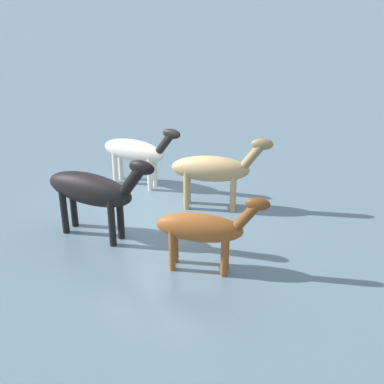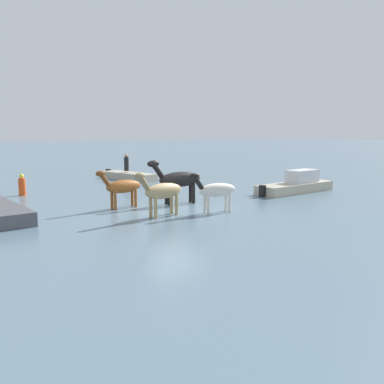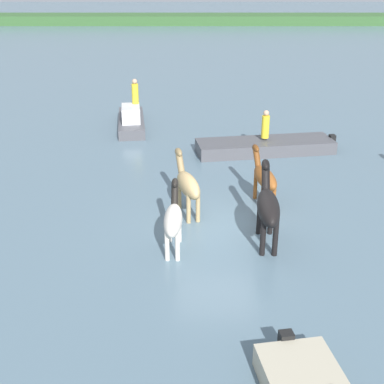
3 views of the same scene
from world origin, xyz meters
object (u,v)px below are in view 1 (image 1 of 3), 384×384
(horse_chestnut_trailing, at_px, (93,190))
(horse_mid_herd, at_px, (137,151))
(horse_dark_mare, at_px, (214,169))
(horse_rear_stallion, at_px, (203,228))

(horse_chestnut_trailing, relative_size, horse_mid_herd, 1.21)
(horse_chestnut_trailing, distance_m, horse_dark_mare, 2.94)
(horse_mid_herd, distance_m, horse_rear_stallion, 4.18)
(horse_rear_stallion, height_order, horse_dark_mare, horse_dark_mare)
(horse_mid_herd, bearing_deg, horse_rear_stallion, -42.33)
(horse_dark_mare, bearing_deg, horse_chestnut_trailing, -145.78)
(horse_rear_stallion, xyz_separation_m, horse_dark_mare, (-2.51, -0.76, 0.06))
(horse_rear_stallion, relative_size, horse_dark_mare, 0.94)
(horse_mid_herd, bearing_deg, horse_chestnut_trailing, -80.21)
(horse_chestnut_trailing, height_order, horse_mid_herd, horse_chestnut_trailing)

